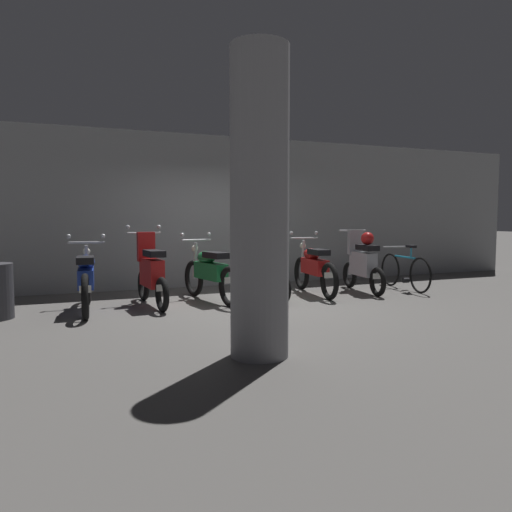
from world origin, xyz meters
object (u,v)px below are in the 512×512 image
motorbike_slot_1 (151,273)px  motorbike_slot_2 (210,272)px  motorbike_slot_5 (362,262)px  bicycle (405,271)px  motorbike_slot_4 (314,268)px  motorbike_slot_3 (267,268)px  motorbike_slot_0 (86,279)px  support_pillar (260,204)px

motorbike_slot_1 → motorbike_slot_2: 1.00m
motorbike_slot_5 → bicycle: size_ratio=0.97×
motorbike_slot_4 → motorbike_slot_5: bearing=-5.2°
motorbike_slot_4 → bicycle: (1.94, -0.15, -0.13)m
bicycle → motorbike_slot_3: bearing=179.4°
motorbike_slot_0 → motorbike_slot_2: (1.98, 0.15, 0.00)m
motorbike_slot_2 → bicycle: size_ratio=1.12×
motorbike_slot_1 → motorbike_slot_5: (3.99, -0.03, 0.04)m
motorbike_slot_2 → support_pillar: 3.56m
motorbike_slot_4 → motorbike_slot_1: bearing=-178.8°
motorbike_slot_1 → motorbike_slot_4: 2.99m
motorbike_slot_0 → motorbike_slot_2: bearing=4.5°
motorbike_slot_3 → bicycle: size_ratio=0.98×
motorbike_slot_1 → bicycle: size_ratio=0.98×
motorbike_slot_2 → bicycle: bearing=-2.0°
motorbike_slot_3 → motorbike_slot_5: motorbike_slot_3 is taller
support_pillar → motorbike_slot_3: bearing=65.4°
motorbike_slot_5 → support_pillar: support_pillar is taller
motorbike_slot_3 → motorbike_slot_5: (1.99, 0.03, 0.04)m
motorbike_slot_2 → motorbike_slot_5: 2.99m
motorbike_slot_1 → motorbike_slot_2: motorbike_slot_1 is taller
motorbike_slot_5 → bicycle: (0.95, -0.06, -0.20)m
motorbike_slot_1 → bicycle: 4.94m
motorbike_slot_2 → motorbike_slot_4: 2.00m
motorbike_slot_0 → motorbike_slot_5: 4.98m
motorbike_slot_0 → motorbike_slot_5: bearing=0.8°
motorbike_slot_5 → support_pillar: 4.88m
motorbike_slot_3 → support_pillar: 3.72m
motorbike_slot_0 → motorbike_slot_3: motorbike_slot_3 is taller
motorbike_slot_5 → support_pillar: (-3.48, -3.28, 0.98)m
support_pillar → motorbike_slot_0: bearing=114.9°
motorbike_slot_4 → motorbike_slot_3: bearing=-173.3°
motorbike_slot_2 → motorbike_slot_4: size_ratio=0.99×
support_pillar → motorbike_slot_1: bearing=98.6°
motorbike_slot_1 → motorbike_slot_3: 1.99m
motorbike_slot_0 → motorbike_slot_1: 0.99m
motorbike_slot_1 → motorbike_slot_4: motorbike_slot_1 is taller
motorbike_slot_2 → motorbike_slot_5: bearing=-1.6°
support_pillar → motorbike_slot_4: bearing=53.6°
support_pillar → motorbike_slot_5: bearing=43.3°
support_pillar → bicycle: bearing=36.0°
motorbike_slot_2 → motorbike_slot_3: bearing=-6.3°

